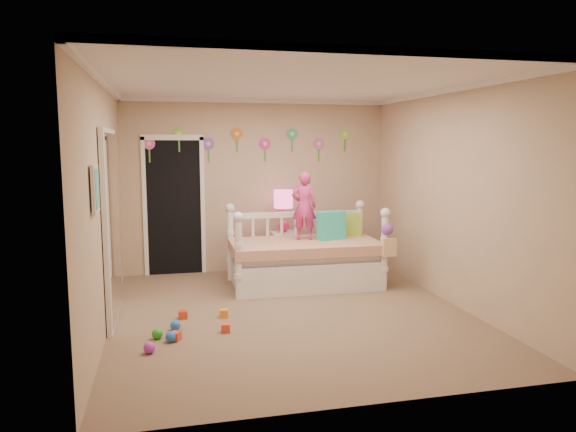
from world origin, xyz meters
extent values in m
cube|color=#7F684C|center=(0.00, 0.00, 0.00)|extent=(4.00, 4.50, 0.01)
cube|color=white|center=(0.00, 0.00, 2.60)|extent=(4.00, 4.50, 0.01)
cube|color=tan|center=(0.00, 2.25, 1.30)|extent=(4.00, 0.01, 2.60)
cube|color=tan|center=(-2.00, 0.00, 1.30)|extent=(0.01, 4.50, 2.60)
cube|color=tan|center=(2.00, 0.00, 1.30)|extent=(0.01, 4.50, 2.60)
cube|color=#27C7BE|center=(0.85, 1.19, 0.82)|extent=(0.42, 0.23, 0.40)
cube|color=#94B938|center=(1.21, 1.45, 0.78)|extent=(0.36, 0.20, 0.32)
imported|color=#DE3281|center=(0.48, 1.27, 1.09)|extent=(0.38, 0.30, 0.94)
cube|color=white|center=(0.33, 1.89, 0.32)|extent=(0.41, 0.33, 0.63)
sphere|color=#E81E6F|center=(0.33, 1.89, 0.72)|extent=(0.17, 0.17, 0.17)
cylinder|color=#E81E6F|center=(0.33, 1.89, 0.90)|extent=(0.03, 0.03, 0.36)
cylinder|color=#F64996|center=(0.33, 1.89, 1.13)|extent=(0.28, 0.28, 0.26)
cube|color=black|center=(-1.25, 2.23, 1.03)|extent=(0.90, 0.04, 2.07)
cube|color=white|center=(-1.96, 0.30, 1.05)|extent=(0.07, 1.30, 2.10)
cube|color=white|center=(-1.97, -0.90, 1.55)|extent=(0.05, 0.34, 0.42)
camera|label=1|loc=(-1.39, -5.78, 1.94)|focal=33.29mm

